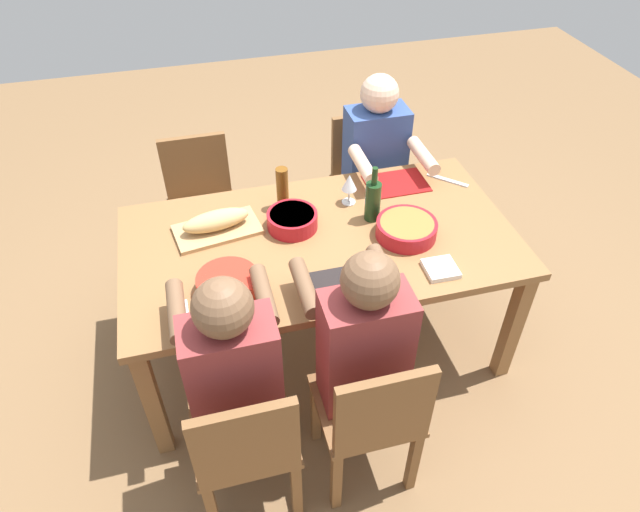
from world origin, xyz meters
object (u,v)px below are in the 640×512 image
object	(u,v)px
serving_bowl_pasta	(228,283)
beer_bottle	(282,188)
diner_far_right	(233,372)
chair_near_left	(365,176)
serving_bowl_fruit	(406,228)
wine_bottle	(373,200)
diner_near_left	(377,162)
chair_near_right	(201,200)
chair_far_right	(246,445)
wine_glass	(349,183)
cutting_board	(217,230)
chair_far_center	(373,415)
dining_table	(320,251)
bread_loaf	(216,220)
napkin_stack	(441,269)
serving_bowl_greens	(292,219)
diner_far_center	(361,346)

from	to	relation	value
serving_bowl_pasta	beer_bottle	world-z (taller)	beer_bottle
diner_far_right	beer_bottle	distance (m)	1.02
chair_near_left	serving_bowl_pasta	bearing A→B (deg)	47.39
serving_bowl_fruit	wine_bottle	distance (m)	0.21
diner_near_left	chair_near_right	bearing A→B (deg)	-10.25
chair_far_right	serving_bowl_fruit	distance (m)	1.20
diner_far_right	chair_near_right	size ratio (longest dim) A/B	1.41
serving_bowl_fruit	wine_glass	bearing A→B (deg)	-60.42
cutting_board	wine_glass	size ratio (longest dim) A/B	2.41
chair_far_center	serving_bowl_fruit	distance (m)	0.89
dining_table	bread_loaf	bearing A→B (deg)	-21.01
dining_table	serving_bowl_fruit	size ratio (longest dim) A/B	6.44
serving_bowl_fruit	bread_loaf	world-z (taller)	bread_loaf
serving_bowl_fruit	napkin_stack	distance (m)	0.28
serving_bowl_greens	diner_near_left	bearing A→B (deg)	-139.87
chair_far_right	napkin_stack	size ratio (longest dim) A/B	6.07
serving_bowl_pasta	wine_bottle	distance (m)	0.82
dining_table	chair_far_right	bearing A→B (deg)	58.19
diner_far_center	beer_bottle	distance (m)	0.95
serving_bowl_fruit	bread_loaf	bearing A→B (deg)	-16.86
chair_near_left	wine_bottle	xyz separation A→B (m)	(0.22, 0.73, 0.37)
diner_near_left	bread_loaf	world-z (taller)	diner_near_left
chair_far_right	bread_loaf	world-z (taller)	same
diner_far_center	chair_near_left	bearing A→B (deg)	-109.26
chair_far_center	diner_far_right	bearing A→B (deg)	-19.88
dining_table	serving_bowl_pasta	distance (m)	0.53
chair_far_right	wine_bottle	world-z (taller)	wine_bottle
chair_far_right	beer_bottle	distance (m)	1.24
serving_bowl_greens	chair_far_right	bearing A→B (deg)	66.77
chair_near_right	bread_loaf	xyz separation A→B (m)	(-0.05, 0.64, 0.32)
chair_far_right	serving_bowl_greens	size ratio (longest dim) A/B	3.50
diner_far_right	napkin_stack	world-z (taller)	diner_far_right
diner_far_center	serving_bowl_pasta	world-z (taller)	diner_far_center
serving_bowl_pasta	serving_bowl_greens	world-z (taller)	serving_bowl_greens
beer_bottle	wine_glass	bearing A→B (deg)	170.70
serving_bowl_fruit	chair_far_right	bearing A→B (deg)	39.08
chair_near_right	napkin_stack	size ratio (longest dim) A/B	6.07
serving_bowl_pasta	napkin_stack	size ratio (longest dim) A/B	1.88
dining_table	chair_near_left	size ratio (longest dim) A/B	2.17
diner_near_left	diner_far_center	xyz separation A→B (m)	(0.51, 1.27, 0.00)
wine_bottle	napkin_stack	world-z (taller)	wine_bottle
diner_far_right	bread_loaf	distance (m)	0.82
serving_bowl_fruit	wine_bottle	bearing A→B (deg)	-56.41
serving_bowl_pasta	serving_bowl_fruit	world-z (taller)	same
serving_bowl_fruit	cutting_board	xyz separation A→B (m)	(0.86, -0.26, -0.03)
wine_bottle	beer_bottle	size ratio (longest dim) A/B	1.32
chair_far_right	diner_far_right	size ratio (longest dim) A/B	0.71
chair_near_left	cutting_board	size ratio (longest dim) A/B	2.12
serving_bowl_fruit	napkin_stack	bearing A→B (deg)	102.43
diner_far_right	cutting_board	bearing A→B (deg)	-93.34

